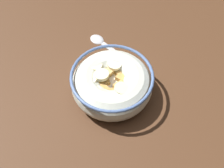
{
  "coord_description": "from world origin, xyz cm",
  "views": [
    {
      "loc": [
        -31.42,
        2.95,
        48.01
      ],
      "look_at": [
        0.0,
        0.0,
        3.0
      ],
      "focal_mm": 45.84,
      "sensor_mm": 36.0,
      "label": 1
    }
  ],
  "objects": [
    {
      "name": "ground_plane",
      "position": [
        0.0,
        0.0,
        -1.0
      ],
      "size": [
        129.02,
        129.02,
        2.0
      ],
      "primitive_type": "cube",
      "color": "#472B19"
    },
    {
      "name": "cereal_bowl",
      "position": [
        -0.0,
        0.01,
        3.2
      ],
      "size": [
        15.75,
        15.75,
        6.14
      ],
      "color": "beige",
      "rests_on": "ground_plane"
    },
    {
      "name": "spoon",
      "position": [
        12.82,
        0.25,
        0.32
      ],
      "size": [
        12.75,
        11.49,
        0.8
      ],
      "color": "#B7B7BC",
      "rests_on": "ground_plane"
    }
  ]
}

